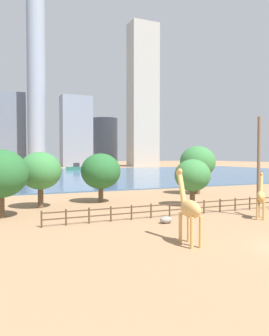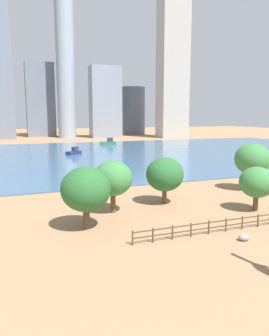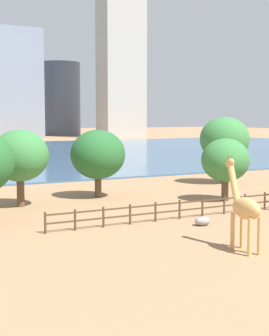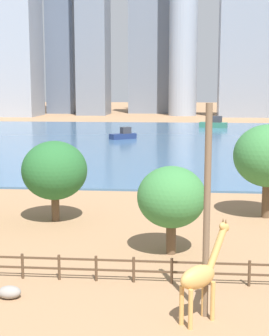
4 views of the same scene
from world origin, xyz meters
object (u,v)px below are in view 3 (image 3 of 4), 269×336
Objects in this scene: tree_left_small at (20,156)px; boat_sailboat at (22,141)px; boulder_by_pole at (202,221)px; tree_left_large at (225,160)px; tree_right_tall at (225,139)px; tree_center_broad at (98,155)px; giraffe_companion at (244,208)px.

boat_sailboat is (23.46, 82.75, -2.82)m from tree_left_small.
tree_left_large reaches higher than boulder_by_pole.
tree_right_tall is at bearing 107.39° from boat_sailboat.
tree_left_large is 0.87× the size of tree_left_small.
tree_center_broad is 83.05m from boat_sailboat.
giraffe_companion is 19.59m from tree_left_small.
giraffe_companion is at bearing -106.54° from boulder_by_pole.
boulder_by_pole is 0.16× the size of tree_right_tall.
boat_sailboat is (7.90, 87.97, -2.25)m from tree_left_large.
giraffe_companion is 0.76× the size of boat_sailboat.
boulder_by_pole is 0.17× the size of boat_sailboat.
giraffe_companion is at bearing 98.60° from boat_sailboat.
boat_sailboat is at bearing 80.93° from boulder_by_pole.
boat_sailboat is (16.35, 81.38, -2.58)m from tree_center_broad.
giraffe_companion reaches higher than boulder_by_pole.
tree_left_small reaches higher than giraffe_companion.
tree_right_tall reaches higher than boulder_by_pole.
tree_left_large is 10.72m from tree_center_broad.
boat_sailboat is at bearing -4.84° from giraffe_companion.
tree_left_large is 0.81× the size of boat_sailboat.
giraffe_companion is 6.72m from boulder_by_pole.
tree_center_broad is 0.91× the size of boat_sailboat.
tree_left_large is 0.75× the size of tree_right_tall.
giraffe_companion is at bearing -91.90° from tree_center_broad.
tree_right_tall is (14.14, 15.99, 4.30)m from boulder_by_pole.
tree_center_broad reaches higher than tree_left_large.
boat_sailboat is at bearing 78.64° from tree_center_broad.
tree_right_tall reaches higher than tree_center_broad.
tree_left_small is at bearing 161.47° from tree_left_large.
boat_sailboat is (1.03, 79.02, -3.49)m from tree_right_tall.
tree_left_large is at bearing -127.50° from tree_right_tall.
tree_right_tall is at bearing 8.76° from tree_center_broad.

